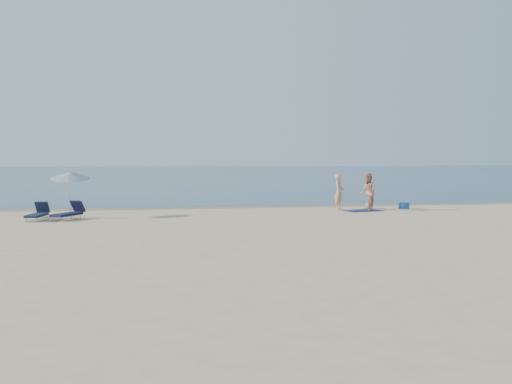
# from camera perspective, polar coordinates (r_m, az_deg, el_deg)

# --- Properties ---
(ground) EXTENTS (160.00, 160.00, 0.00)m
(ground) POSITION_cam_1_polar(r_m,az_deg,el_deg) (16.21, 11.64, -6.55)
(ground) COLOR beige
(ground) RESTS_ON ground
(sea) EXTENTS (240.00, 160.00, 0.01)m
(sea) POSITION_cam_1_polar(r_m,az_deg,el_deg) (114.94, -7.92, 1.73)
(sea) COLOR #0D254E
(sea) RESTS_ON ground
(wet_sand_strip) EXTENTS (240.00, 1.60, 0.00)m
(wet_sand_strip) POSITION_cam_1_polar(r_m,az_deg,el_deg) (34.80, -0.75, -1.34)
(wet_sand_strip) COLOR #847254
(wet_sand_strip) RESTS_ON ground
(person_left) EXTENTS (0.73, 0.80, 1.84)m
(person_left) POSITION_cam_1_polar(r_m,az_deg,el_deg) (33.41, 7.39, 0.03)
(person_left) COLOR tan
(person_left) RESTS_ON ground
(person_right) EXTENTS (0.80, 0.98, 1.90)m
(person_right) POSITION_cam_1_polar(r_m,az_deg,el_deg) (32.94, 9.94, 0.01)
(person_right) COLOR tan
(person_right) RESTS_ON ground
(beach_towel) EXTENTS (2.07, 1.49, 0.03)m
(beach_towel) POSITION_cam_1_polar(r_m,az_deg,el_deg) (32.68, 9.46, -1.65)
(beach_towel) COLOR #0E1A4A
(beach_towel) RESTS_ON ground
(white_bag) EXTENTS (0.42, 0.40, 0.29)m
(white_bag) POSITION_cam_1_polar(r_m,az_deg,el_deg) (34.20, 9.98, -1.23)
(white_bag) COLOR white
(white_bag) RESTS_ON ground
(blue_cooler) EXTENTS (0.55, 0.48, 0.33)m
(blue_cooler) POSITION_cam_1_polar(r_m,az_deg,el_deg) (34.49, 13.01, -1.19)
(blue_cooler) COLOR #2051B2
(blue_cooler) RESTS_ON ground
(umbrella_near) EXTENTS (1.71, 1.73, 2.25)m
(umbrella_near) POSITION_cam_1_polar(r_m,az_deg,el_deg) (29.89, -16.19, 1.44)
(umbrella_near) COLOR silver
(umbrella_near) RESTS_ON ground
(lounger_left) EXTENTS (0.87, 1.83, 0.77)m
(lounger_left) POSITION_cam_1_polar(r_m,az_deg,el_deg) (29.04, -18.84, -1.84)
(lounger_left) COLOR #16203E
(lounger_left) RESTS_ON ground
(lounger_right) EXTENTS (1.43, 1.85, 0.80)m
(lounger_right) POSITION_cam_1_polar(r_m,az_deg,el_deg) (28.95, -16.31, -1.79)
(lounger_right) COLOR #131535
(lounger_right) RESTS_ON ground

